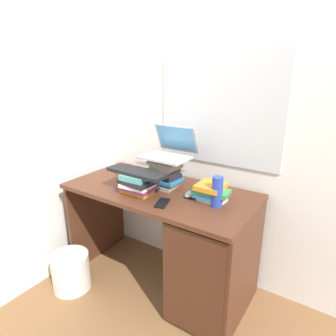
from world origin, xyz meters
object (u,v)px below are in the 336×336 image
object	(u,v)px
keyboard	(137,172)
computer_mouse	(190,194)
cell_phone	(162,203)
wastebasket	(71,271)
desk	(199,249)
book_stack_side	(211,192)
water_bottle	(217,192)
book_stack_tall	(165,173)
book_stack_keyboard_riser	(138,183)
laptop	(170,149)
mug	(121,169)

from	to	relation	value
keyboard	computer_mouse	bearing A→B (deg)	26.35
cell_phone	wastebasket	distance (m)	0.95
desk	book_stack_side	size ratio (longest dim) A/B	5.60
computer_mouse	water_bottle	size ratio (longest dim) A/B	0.55
book_stack_tall	keyboard	xyz separation A→B (m)	(-0.08, -0.21, 0.05)
book_stack_side	cell_phone	bearing A→B (deg)	-138.30
book_stack_keyboard_riser	book_stack_side	world-z (taller)	book_stack_keyboard_riser
desk	laptop	distance (m)	0.71
mug	wastebasket	world-z (taller)	mug
water_bottle	mug	bearing A→B (deg)	172.81
book_stack_side	mug	xyz separation A→B (m)	(-0.81, 0.06, -0.01)
book_stack_keyboard_riser	cell_phone	world-z (taller)	book_stack_keyboard_riser
keyboard	book_stack_side	bearing A→B (deg)	21.12
computer_mouse	wastebasket	bearing A→B (deg)	-150.12
keyboard	wastebasket	size ratio (longest dim) A/B	1.52
keyboard	mug	size ratio (longest dim) A/B	3.64
water_bottle	cell_phone	distance (m)	0.34
book_stack_tall	cell_phone	xyz separation A→B (m)	(0.15, -0.25, -0.10)
keyboard	cell_phone	distance (m)	0.27
book_stack_tall	computer_mouse	bearing A→B (deg)	-14.09
book_stack_keyboard_riser	computer_mouse	xyz separation A→B (m)	(0.32, 0.15, -0.06)
water_bottle	cell_phone	bearing A→B (deg)	-152.11
mug	water_bottle	bearing A→B (deg)	-7.19
computer_mouse	water_bottle	xyz separation A→B (m)	(0.20, -0.03, 0.08)
book_stack_tall	computer_mouse	xyz separation A→B (m)	(0.24, -0.06, -0.09)
laptop	cell_phone	bearing A→B (deg)	-64.52
computer_mouse	book_stack_keyboard_riser	bearing A→B (deg)	-154.67
book_stack_keyboard_riser	computer_mouse	size ratio (longest dim) A/B	2.31
desk	water_bottle	size ratio (longest dim) A/B	6.99
mug	wastebasket	distance (m)	0.85
book_stack_tall	wastebasket	distance (m)	1.02
book_stack_side	laptop	bearing A→B (deg)	164.13
book_stack_tall	book_stack_side	size ratio (longest dim) A/B	0.93
computer_mouse	mug	world-z (taller)	mug
mug	keyboard	bearing A→B (deg)	-32.71
book_stack_side	laptop	world-z (taller)	laptop
desk	cell_phone	xyz separation A→B (m)	(-0.18, -0.16, 0.35)
cell_phone	book_stack_tall	bearing A→B (deg)	103.77
book_stack_keyboard_riser	desk	bearing A→B (deg)	15.94
cell_phone	book_stack_keyboard_riser	bearing A→B (deg)	153.00
computer_mouse	mug	xyz separation A→B (m)	(-0.67, 0.08, 0.03)
book_stack_keyboard_riser	water_bottle	size ratio (longest dim) A/B	1.27
book_stack_tall	computer_mouse	world-z (taller)	book_stack_tall
desk	keyboard	bearing A→B (deg)	-164.04
laptop	book_stack_tall	bearing A→B (deg)	-90.93
book_stack_tall	keyboard	world-z (taller)	book_stack_tall
laptop	book_stack_side	bearing A→B (deg)	-15.87
computer_mouse	cell_phone	distance (m)	0.21
wastebasket	water_bottle	bearing A→B (deg)	22.71
keyboard	water_bottle	distance (m)	0.54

